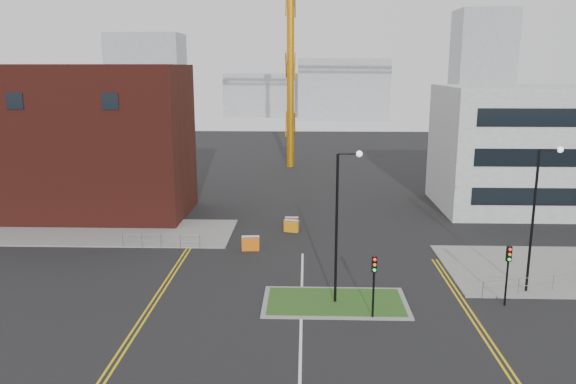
# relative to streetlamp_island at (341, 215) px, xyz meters

# --- Properties ---
(ground) EXTENTS (200.00, 200.00, 0.00)m
(ground) POSITION_rel_streetlamp_island_xyz_m (-2.22, -8.00, -5.41)
(ground) COLOR black
(ground) RESTS_ON ground
(pavement_left) EXTENTS (28.00, 8.00, 0.12)m
(pavement_left) POSITION_rel_streetlamp_island_xyz_m (-22.22, 14.00, -5.35)
(pavement_left) COLOR slate
(pavement_left) RESTS_ON ground
(island_kerb) EXTENTS (8.60, 4.60, 0.08)m
(island_kerb) POSITION_rel_streetlamp_island_xyz_m (-0.22, 0.00, -5.37)
(island_kerb) COLOR slate
(island_kerb) RESTS_ON ground
(grass_island) EXTENTS (8.00, 4.00, 0.12)m
(grass_island) POSITION_rel_streetlamp_island_xyz_m (-0.22, 0.00, -5.35)
(grass_island) COLOR #234D19
(grass_island) RESTS_ON ground
(brick_building) EXTENTS (24.20, 10.07, 14.24)m
(brick_building) POSITION_rel_streetlamp_island_xyz_m (-25.19, 20.00, 1.44)
(brick_building) COLOR #4E1A13
(brick_building) RESTS_ON ground
(office_block) EXTENTS (25.00, 12.20, 12.00)m
(office_block) POSITION_rel_streetlamp_island_xyz_m (23.79, 23.97, 0.59)
(office_block) COLOR #9EA0A3
(office_block) RESTS_ON ground
(streetlamp_island) EXTENTS (1.46, 0.36, 9.18)m
(streetlamp_island) POSITION_rel_streetlamp_island_xyz_m (0.00, 0.00, 0.00)
(streetlamp_island) COLOR black
(streetlamp_island) RESTS_ON ground
(streetlamp_right_near) EXTENTS (1.46, 0.36, 9.18)m
(streetlamp_right_near) POSITION_rel_streetlamp_island_xyz_m (12.00, 2.00, 0.00)
(streetlamp_right_near) COLOR black
(streetlamp_right_near) RESTS_ON ground
(traffic_light_island) EXTENTS (0.28, 0.33, 3.65)m
(traffic_light_island) POSITION_rel_streetlamp_island_xyz_m (1.78, -2.02, -2.85)
(traffic_light_island) COLOR black
(traffic_light_island) RESTS_ON ground
(traffic_light_right) EXTENTS (0.28, 0.33, 3.65)m
(traffic_light_right) POSITION_rel_streetlamp_island_xyz_m (9.78, -0.02, -2.85)
(traffic_light_right) COLOR black
(traffic_light_right) RESTS_ON ground
(railing_left) EXTENTS (6.05, 0.05, 1.10)m
(railing_left) POSITION_rel_streetlamp_island_xyz_m (-13.22, 10.00, -4.67)
(railing_left) COLOR gray
(railing_left) RESTS_ON ground
(centre_line) EXTENTS (0.15, 30.00, 0.01)m
(centre_line) POSITION_rel_streetlamp_island_xyz_m (-2.22, -6.00, -5.41)
(centre_line) COLOR silver
(centre_line) RESTS_ON ground
(yellow_left_a) EXTENTS (0.12, 24.00, 0.01)m
(yellow_left_a) POSITION_rel_streetlamp_island_xyz_m (-11.22, 2.00, -5.41)
(yellow_left_a) COLOR gold
(yellow_left_a) RESTS_ON ground
(yellow_left_b) EXTENTS (0.12, 24.00, 0.01)m
(yellow_left_b) POSITION_rel_streetlamp_island_xyz_m (-10.92, 2.00, -5.41)
(yellow_left_b) COLOR gold
(yellow_left_b) RESTS_ON ground
(yellow_right_a) EXTENTS (0.12, 20.00, 0.01)m
(yellow_right_a) POSITION_rel_streetlamp_island_xyz_m (7.28, -2.00, -5.41)
(yellow_right_a) COLOR gold
(yellow_right_a) RESTS_ON ground
(yellow_right_b) EXTENTS (0.12, 20.00, 0.01)m
(yellow_right_b) POSITION_rel_streetlamp_island_xyz_m (7.58, -2.00, -5.41)
(yellow_right_b) COLOR gold
(yellow_right_b) RESTS_ON ground
(skyline_a) EXTENTS (18.00, 12.00, 22.00)m
(skyline_a) POSITION_rel_streetlamp_island_xyz_m (-42.22, 112.00, 5.59)
(skyline_a) COLOR gray
(skyline_a) RESTS_ON ground
(skyline_b) EXTENTS (24.00, 12.00, 16.00)m
(skyline_b) POSITION_rel_streetlamp_island_xyz_m (7.78, 122.00, 2.59)
(skyline_b) COLOR gray
(skyline_b) RESTS_ON ground
(skyline_c) EXTENTS (14.00, 12.00, 28.00)m
(skyline_c) POSITION_rel_streetlamp_island_xyz_m (42.78, 117.00, 8.59)
(skyline_c) COLOR gray
(skyline_c) RESTS_ON ground
(skyline_d) EXTENTS (30.00, 12.00, 12.00)m
(skyline_d) POSITION_rel_streetlamp_island_xyz_m (-10.22, 132.00, 0.59)
(skyline_d) COLOR gray
(skyline_d) RESTS_ON ground
(barrier_left) EXTENTS (1.30, 0.72, 1.04)m
(barrier_left) POSITION_rel_streetlamp_island_xyz_m (-3.22, 14.74, -4.85)
(barrier_left) COLOR orange
(barrier_left) RESTS_ON ground
(barrier_mid) EXTENTS (1.37, 0.56, 1.13)m
(barrier_mid) POSITION_rel_streetlamp_island_xyz_m (-6.22, 9.68, -4.80)
(barrier_mid) COLOR #E25F0C
(barrier_mid) RESTS_ON ground
(barrier_right) EXTENTS (1.15, 0.41, 0.96)m
(barrier_right) POSITION_rel_streetlamp_island_xyz_m (-3.22, 16.00, -4.89)
(barrier_right) COLOR red
(barrier_right) RESTS_ON ground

